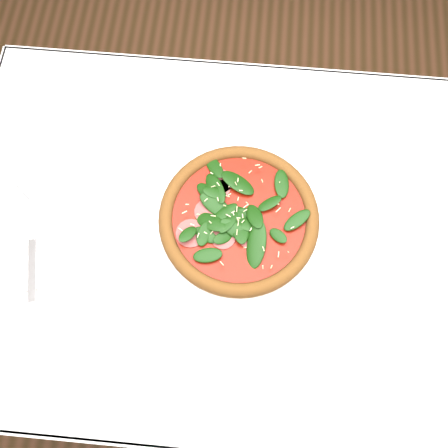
# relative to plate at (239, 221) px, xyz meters

# --- Properties ---
(ground) EXTENTS (6.00, 6.00, 0.00)m
(ground) POSITION_rel_plate_xyz_m (0.03, -0.02, -0.76)
(ground) COLOR brown
(ground) RESTS_ON ground
(dining_table) EXTENTS (1.21, 0.81, 0.75)m
(dining_table) POSITION_rel_plate_xyz_m (0.03, -0.02, -0.11)
(dining_table) COLOR white
(dining_table) RESTS_ON ground
(plate) EXTENTS (0.36, 0.36, 0.02)m
(plate) POSITION_rel_plate_xyz_m (0.00, 0.00, 0.00)
(plate) COLOR silver
(plate) RESTS_ON dining_table
(pizza) EXTENTS (0.40, 0.40, 0.04)m
(pizza) POSITION_rel_plate_xyz_m (0.00, 0.00, 0.02)
(pizza) COLOR #A06326
(pizza) RESTS_ON plate
(wine_glass) EXTENTS (0.08, 0.08, 0.20)m
(wine_glass) POSITION_rel_plate_xyz_m (-0.42, 0.02, 0.13)
(wine_glass) COLOR silver
(wine_glass) RESTS_ON dining_table
(napkin) EXTENTS (0.17, 0.11, 0.01)m
(napkin) POSITION_rel_plate_xyz_m (-0.38, -0.14, -0.00)
(napkin) COLOR white
(napkin) RESTS_ON dining_table
(fork) EXTENTS (0.05, 0.16, 0.00)m
(fork) POSITION_rel_plate_xyz_m (-0.39, -0.11, 0.01)
(fork) COLOR silver
(fork) RESTS_ON napkin
(saucer_near) EXTENTS (0.14, 0.14, 0.01)m
(saucer_near) POSITION_rel_plate_xyz_m (0.33, -0.32, -0.00)
(saucer_near) COLOR silver
(saucer_near) RESTS_ON dining_table
(saucer_far) EXTENTS (0.13, 0.13, 0.01)m
(saucer_far) POSITION_rel_plate_xyz_m (0.42, 0.20, -0.00)
(saucer_far) COLOR silver
(saucer_far) RESTS_ON dining_table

